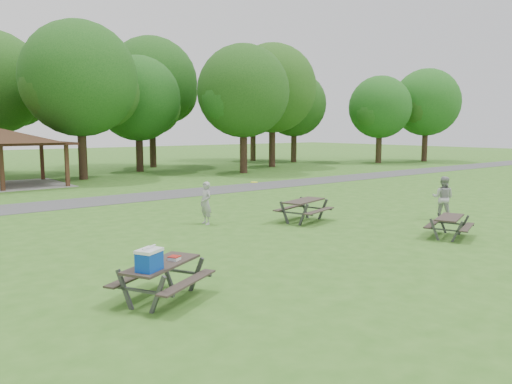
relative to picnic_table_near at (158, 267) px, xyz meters
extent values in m
plane|color=#34681D|center=(5.65, 1.09, -0.77)|extent=(160.00, 160.00, 0.00)
cube|color=#454548|center=(5.65, 15.09, -0.76)|extent=(120.00, 3.20, 0.02)
cube|color=#341E12|center=(1.65, 22.39, 0.53)|extent=(0.22, 0.22, 2.60)
cube|color=#3D2316|center=(5.35, 22.39, 0.53)|extent=(0.22, 0.22, 2.60)
cube|color=#3C1F16|center=(5.35, 27.79, 0.53)|extent=(0.22, 0.22, 2.60)
cylinder|color=black|center=(7.65, 26.09, 1.25)|extent=(0.60, 0.60, 4.02)
sphere|color=#164513|center=(7.65, 26.09, 6.26)|extent=(8.00, 8.00, 8.00)
sphere|color=#1A4313|center=(9.45, 26.39, 5.46)|extent=(5.20, 5.20, 5.20)
sphere|color=#1A4313|center=(6.05, 25.89, 5.66)|extent=(4.80, 4.80, 4.80)
cylinder|color=black|center=(13.65, 29.59, 0.95)|extent=(0.60, 0.60, 3.43)
sphere|color=#144614|center=(13.65, 29.59, 5.29)|extent=(7.00, 7.00, 7.00)
sphere|color=#1E4F16|center=(15.23, 29.89, 4.59)|extent=(4.55, 4.55, 4.55)
sphere|color=#184915|center=(12.25, 29.39, 4.76)|extent=(4.20, 4.20, 4.20)
cylinder|color=black|center=(19.65, 23.09, 1.12)|extent=(0.60, 0.60, 3.78)
sphere|color=#184213|center=(19.65, 23.09, 5.79)|extent=(7.40, 7.40, 7.40)
sphere|color=#144814|center=(21.32, 23.39, 5.05)|extent=(4.81, 4.81, 4.81)
sphere|color=#164714|center=(18.17, 22.89, 5.23)|extent=(4.44, 4.44, 4.44)
cylinder|color=black|center=(25.65, 26.59, 1.33)|extent=(0.60, 0.60, 4.20)
sphere|color=#1D4814|center=(25.65, 26.59, 6.51)|extent=(8.20, 8.20, 8.20)
sphere|color=#154112|center=(27.50, 26.89, 5.69)|extent=(5.33, 5.33, 5.33)
sphere|color=#184E16|center=(24.01, 26.39, 5.89)|extent=(4.92, 4.92, 4.92)
cylinder|color=#2F2115|center=(31.65, 30.09, 1.02)|extent=(0.60, 0.60, 3.57)
sphere|color=#174313|center=(31.65, 30.09, 5.35)|extent=(6.80, 6.80, 6.80)
sphere|color=#1B4D16|center=(33.18, 30.39, 4.67)|extent=(4.42, 4.42, 4.42)
sphere|color=#194313|center=(30.29, 29.89, 4.84)|extent=(4.08, 4.08, 4.08)
cylinder|color=black|center=(37.65, 23.59, 0.91)|extent=(0.60, 0.60, 3.36)
sphere|color=#154C16|center=(37.65, 23.59, 4.99)|extent=(6.40, 6.40, 6.40)
sphere|color=#1C4513|center=(39.09, 23.89, 4.35)|extent=(4.16, 4.16, 4.16)
sphere|color=#184A15|center=(36.37, 23.39, 4.51)|extent=(3.84, 3.84, 3.84)
sphere|color=#1B4A15|center=(5.45, 34.39, 5.56)|extent=(5.20, 5.20, 5.20)
cylinder|color=black|center=(16.65, 33.09, 1.51)|extent=(0.60, 0.60, 4.55)
sphere|color=#164413|center=(16.65, 33.09, 6.93)|extent=(8.40, 8.40, 8.40)
sphere|color=#1B4814|center=(18.54, 33.39, 6.09)|extent=(5.46, 5.46, 5.46)
sphere|color=#1F4D16|center=(14.97, 32.89, 6.30)|extent=(5.04, 5.04, 5.04)
cylinder|color=#322316|center=(29.65, 34.59, 1.37)|extent=(0.60, 0.60, 4.27)
sphere|color=#1C4413|center=(29.65, 34.59, 6.50)|extent=(8.00, 8.00, 8.00)
sphere|color=#164012|center=(31.45, 34.89, 5.70)|extent=(5.20, 5.20, 5.20)
sphere|color=#174914|center=(28.05, 34.39, 5.90)|extent=(4.80, 4.80, 4.80)
cylinder|color=black|center=(43.65, 22.09, 1.07)|extent=(0.60, 0.60, 3.67)
sphere|color=#164F16|center=(43.65, 22.09, 5.61)|extent=(7.20, 7.20, 7.20)
sphere|color=#1C4F16|center=(45.27, 22.39, 4.89)|extent=(4.68, 4.68, 4.68)
sphere|color=#1B4413|center=(42.21, 21.89, 5.07)|extent=(4.32, 4.32, 4.32)
cube|color=#2E2521|center=(0.15, 0.12, 0.02)|extent=(2.05, 1.57, 0.05)
cube|color=#2E2621|center=(0.44, -0.44, -0.30)|extent=(1.83, 1.14, 0.04)
cube|color=#29231E|center=(-0.15, 0.68, -0.30)|extent=(1.83, 1.14, 0.04)
cube|color=#464648|center=(-0.32, -0.58, -0.38)|extent=(0.24, 0.39, 0.83)
cube|color=#424245|center=(-0.69, 0.13, -0.38)|extent=(0.24, 0.39, 0.83)
cube|color=#3F3F41|center=(-0.51, -0.23, -0.34)|extent=(0.78, 1.41, 0.05)
cube|color=#3C3C3E|center=(0.99, 0.11, -0.38)|extent=(0.24, 0.39, 0.83)
cube|color=#3E3E40|center=(0.62, 0.82, -0.38)|extent=(0.24, 0.39, 0.83)
cube|color=#424244|center=(0.80, 0.46, -0.34)|extent=(0.78, 1.41, 0.05)
cube|color=#0B3BB0|center=(-0.32, -0.25, 0.23)|extent=(0.60, 0.54, 0.38)
cube|color=white|center=(-0.32, -0.25, 0.45)|extent=(0.63, 0.57, 0.06)
cylinder|color=silver|center=(-0.32, -0.25, 0.53)|extent=(0.39, 0.22, 0.03)
cylinder|color=#0C27BA|center=(0.08, 0.14, 0.16)|extent=(0.22, 0.22, 0.23)
cylinder|color=white|center=(0.08, 0.14, 0.30)|extent=(0.17, 0.17, 0.05)
cube|color=silver|center=(0.47, 0.14, 0.08)|extent=(0.29, 0.29, 0.07)
cube|color=#A81A13|center=(0.47, 0.14, 0.12)|extent=(0.30, 0.30, 0.02)
cube|color=#312823|center=(8.77, 4.73, 0.06)|extent=(2.17, 1.34, 0.06)
cube|color=#322A24|center=(8.96, 4.09, -0.28)|extent=(2.02, 0.85, 0.04)
cube|color=#312823|center=(8.58, 5.37, -0.28)|extent=(2.02, 0.85, 0.04)
cube|color=#3C3C3E|center=(8.14, 4.10, -0.35)|extent=(0.18, 0.43, 0.88)
cube|color=#39393B|center=(7.90, 4.91, -0.35)|extent=(0.18, 0.43, 0.88)
cube|color=#404043|center=(8.02, 4.51, -0.32)|extent=(0.53, 1.60, 0.06)
cube|color=#39393B|center=(9.63, 4.55, -0.35)|extent=(0.18, 0.43, 0.88)
cube|color=#414143|center=(9.39, 5.35, -0.35)|extent=(0.18, 0.43, 0.88)
cube|color=#3B3B3E|center=(9.51, 4.95, -0.32)|extent=(0.53, 1.60, 0.06)
cube|color=#2F2622|center=(10.59, -0.37, -0.08)|extent=(1.80, 1.22, 0.05)
cube|color=#302923|center=(10.78, -0.89, -0.36)|extent=(1.65, 0.82, 0.04)
cube|color=#2A221F|center=(10.39, 0.15, -0.36)|extent=(1.65, 0.82, 0.04)
cube|color=#3E3E40|center=(10.11, -0.93, -0.42)|extent=(0.18, 0.35, 0.73)
cube|color=#464548|center=(9.86, -0.27, -0.42)|extent=(0.18, 0.35, 0.73)
cube|color=#3A3A3C|center=(9.98, -0.60, -0.40)|extent=(0.53, 1.30, 0.05)
cube|color=#3E3E41|center=(11.32, -0.47, -0.42)|extent=(0.18, 0.35, 0.73)
cube|color=#3B3B3D|center=(11.07, 0.18, -0.42)|extent=(0.18, 0.35, 0.73)
cube|color=#3A3A3C|center=(11.19, -0.14, -0.40)|extent=(0.53, 1.30, 0.05)
cylinder|color=#FFF828|center=(7.02, 5.66, 0.83)|extent=(0.33, 0.33, 0.02)
imported|color=#9E9EA0|center=(5.46, 6.65, 0.05)|extent=(0.40, 0.60, 1.63)
imported|color=#A3A3A6|center=(13.45, 1.61, 0.10)|extent=(0.92, 1.03, 1.73)
camera|label=1|loc=(-4.68, -9.19, 2.89)|focal=35.00mm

